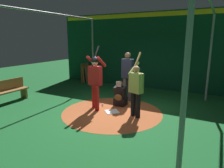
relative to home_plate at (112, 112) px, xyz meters
name	(u,v)px	position (x,y,z in m)	size (l,w,h in m)	color
ground_plane	(112,112)	(0.00, 0.00, -0.01)	(25.95, 25.95, 0.00)	#195B28
dirt_circle	(112,112)	(0.00, 0.00, -0.01)	(3.28, 3.28, 0.01)	#AD562D
home_plate	(112,112)	(0.00, 0.00, 0.00)	(0.42, 0.42, 0.01)	white
batter	(95,78)	(-0.02, -0.65, 1.09)	(0.68, 0.49, 2.14)	maroon
catcher	(120,96)	(-0.73, -0.06, 0.34)	(0.58, 0.40, 0.92)	black
umpire	(127,74)	(-1.41, -0.08, 1.05)	(0.23, 0.49, 1.87)	#4C4C51
visitor	(136,88)	(0.00, 0.83, 0.90)	(0.65, 0.51, 1.97)	black
back_wall	(151,51)	(-3.94, 0.00, 1.80)	(0.22, 9.95, 3.60)	#0C3D26
cage_frame	(112,41)	(0.00, 0.00, 2.29)	(5.91, 5.34, 3.31)	gray
bat_rack	(87,73)	(-3.70, -3.55, 0.48)	(1.06, 0.19, 1.05)	olive
bench	(9,91)	(0.86, -4.00, 0.42)	(1.47, 0.36, 0.85)	olive
baseball_0	(103,105)	(-0.40, -0.60, 0.03)	(0.07, 0.07, 0.07)	white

